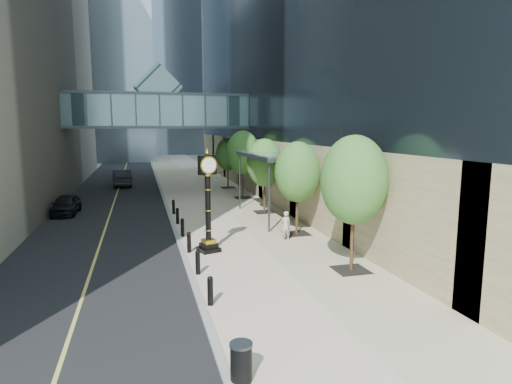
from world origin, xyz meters
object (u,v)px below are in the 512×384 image
Objects in this scene: pedestrian at (286,226)px; car_near at (66,204)px; street_clock at (208,209)px; car_far at (122,178)px; trash_bin at (241,363)px.

car_near is at bearing -47.14° from pedestrian.
pedestrian is (4.28, 0.98, -1.32)m from street_clock.
car_near is 14.57m from car_far.
trash_bin is 0.22× the size of car_near.
car_near is at bearing 107.64° from street_clock.
car_far reaches higher than car_near.
pedestrian reaches higher than trash_bin.
street_clock reaches higher than car_far.
trash_bin is at bearing 91.70° from car_far.
street_clock is 11.05m from trash_bin.
pedestrian is 0.40× the size of car_near.
street_clock is 4.58m from pedestrian.
trash_bin is 23.83m from car_near.
street_clock is 3.08× the size of pedestrian.
car_far is at bearing 83.68° from street_clock.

